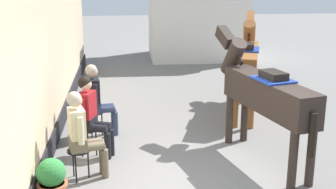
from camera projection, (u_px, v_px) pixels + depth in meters
ground_plane at (179, 118)px, 9.80m from camera, size 40.00×40.00×0.00m
pub_facade_wall at (39, 65)px, 7.71m from camera, size 0.34×14.00×3.40m
distant_cottage at (197, 5)px, 15.69m from camera, size 3.40×2.60×3.50m
seated_visitor_near at (82, 131)px, 6.86m from camera, size 0.61×0.48×1.39m
seated_visitor_middle at (91, 112)px, 7.72m from camera, size 0.61×0.49×1.39m
seated_visitor_far at (97, 96)px, 8.63m from camera, size 0.61×0.49×1.39m
saddled_horse_near at (264, 93)px, 7.46m from camera, size 1.05×2.93×2.06m
saddled_horse_far at (247, 60)px, 9.96m from camera, size 1.14×2.91×2.06m
flower_planter_middle at (52, 180)px, 6.29m from camera, size 0.43×0.43×0.64m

